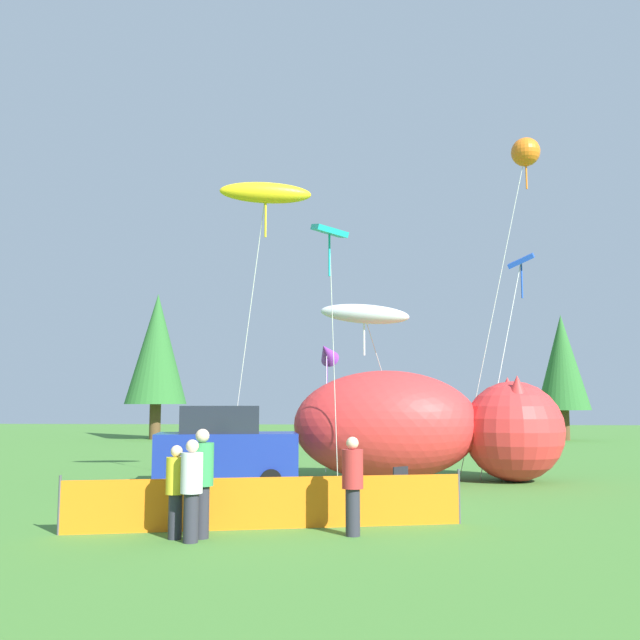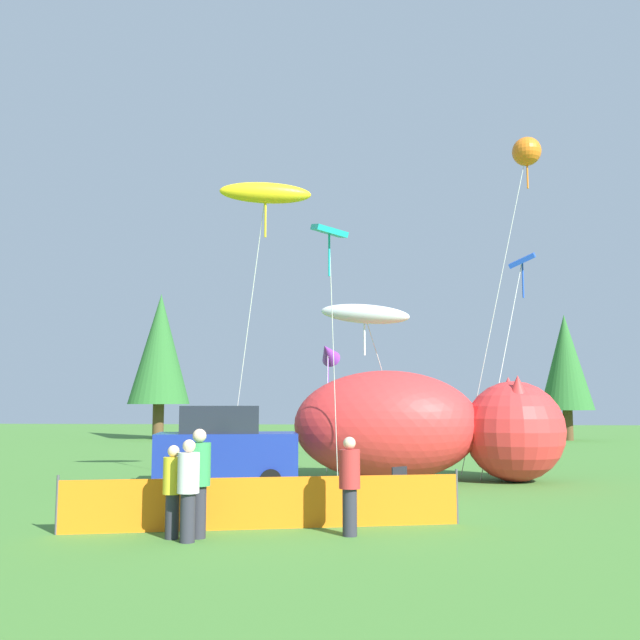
# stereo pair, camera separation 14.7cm
# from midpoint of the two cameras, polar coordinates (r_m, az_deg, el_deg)

# --- Properties ---
(ground_plane) EXTENTS (120.00, 120.00, 0.00)m
(ground_plane) POSITION_cam_midpoint_polar(r_m,az_deg,el_deg) (16.48, 0.02, -14.80)
(ground_plane) COLOR #477F33
(parked_car) EXTENTS (4.13, 2.55, 2.26)m
(parked_car) POSITION_cam_midpoint_polar(r_m,az_deg,el_deg) (20.34, -7.79, -10.11)
(parked_car) COLOR navy
(parked_car) RESTS_ON ground
(folding_chair) EXTENTS (0.69, 0.69, 0.89)m
(folding_chair) POSITION_cam_midpoint_polar(r_m,az_deg,el_deg) (16.68, 6.55, -12.84)
(folding_chair) COLOR black
(folding_chair) RESTS_ON ground
(inflatable_cat) EXTENTS (8.12, 3.33, 3.32)m
(inflatable_cat) POSITION_cam_midpoint_polar(r_m,az_deg,el_deg) (21.99, 7.83, -8.68)
(inflatable_cat) COLOR red
(inflatable_cat) RESTS_ON ground
(safety_fence) EXTENTS (7.34, 1.77, 1.05)m
(safety_fence) POSITION_cam_midpoint_polar(r_m,az_deg,el_deg) (13.80, -4.49, -14.39)
(safety_fence) COLOR orange
(safety_fence) RESTS_ON ground
(spectator_in_grey_shirt) EXTENTS (0.35, 0.35, 1.60)m
(spectator_in_grey_shirt) POSITION_cam_midpoint_polar(r_m,az_deg,el_deg) (13.00, -11.79, -12.99)
(spectator_in_grey_shirt) COLOR #2D2D38
(spectator_in_grey_shirt) RESTS_ON ground
(spectator_in_white_shirt) EXTENTS (0.41, 0.41, 1.88)m
(spectator_in_white_shirt) POSITION_cam_midpoint_polar(r_m,az_deg,el_deg) (12.97, -9.77, -12.36)
(spectator_in_white_shirt) COLOR #2D2D38
(spectator_in_white_shirt) RESTS_ON ground
(spectator_in_black_shirt) EXTENTS (0.37, 0.37, 1.72)m
(spectator_in_black_shirt) POSITION_cam_midpoint_polar(r_m,az_deg,el_deg) (12.63, -10.58, -12.92)
(spectator_in_black_shirt) COLOR #2D2D38
(spectator_in_black_shirt) RESTS_ON ground
(spectator_in_yellow_shirt) EXTENTS (0.38, 0.38, 1.74)m
(spectator_in_yellow_shirt) POSITION_cam_midpoint_polar(r_m,az_deg,el_deg) (13.02, 2.29, -12.79)
(spectator_in_yellow_shirt) COLOR #2D2D38
(spectator_in_yellow_shirt) RESTS_ON ground
(kite_blue_box) EXTENTS (2.48, 2.89, 7.55)m
(kite_blue_box) POSITION_cam_midpoint_polar(r_m,az_deg,el_deg) (25.50, 15.59, 4.29)
(kite_blue_box) COLOR silver
(kite_blue_box) RESTS_ON ground
(kite_orange_flower) EXTENTS (2.95, 0.98, 11.34)m
(kite_orange_flower) POSITION_cam_midpoint_polar(r_m,az_deg,el_deg) (25.92, 15.95, 12.71)
(kite_orange_flower) COLOR silver
(kite_orange_flower) RESTS_ON ground
(kite_white_ghost) EXTENTS (3.11, 2.93, 5.58)m
(kite_white_ghost) POSITION_cam_midpoint_polar(r_m,az_deg,el_deg) (22.32, 3.35, 0.46)
(kite_white_ghost) COLOR silver
(kite_white_ghost) RESTS_ON ground
(kite_teal_diamond) EXTENTS (1.14, 1.57, 7.45)m
(kite_teal_diamond) POSITION_cam_midpoint_polar(r_m,az_deg,el_deg) (20.29, 0.56, 6.78)
(kite_teal_diamond) COLOR silver
(kite_teal_diamond) RESTS_ON ground
(kite_purple_delta) EXTENTS (0.98, 3.01, 4.77)m
(kite_purple_delta) POSITION_cam_midpoint_polar(r_m,az_deg,el_deg) (26.99, 0.38, -2.64)
(kite_purple_delta) COLOR silver
(kite_purple_delta) RESTS_ON ground
(kite_yellow_hero) EXTENTS (2.71, 1.64, 8.65)m
(kite_yellow_hero) POSITION_cam_midpoint_polar(r_m,az_deg,el_deg) (20.82, -4.58, 10.04)
(kite_yellow_hero) COLOR silver
(kite_yellow_hero) RESTS_ON ground
(horizon_tree_east) EXTENTS (3.94, 3.94, 9.39)m
(horizon_tree_east) POSITION_cam_midpoint_polar(r_m,az_deg,el_deg) (47.37, -13.00, -2.29)
(horizon_tree_east) COLOR brown
(horizon_tree_east) RESTS_ON ground
(horizon_tree_west) EXTENTS (3.30, 3.30, 7.86)m
(horizon_tree_west) POSITION_cam_midpoint_polar(r_m,az_deg,el_deg) (47.35, 18.73, -3.25)
(horizon_tree_west) COLOR brown
(horizon_tree_west) RESTS_ON ground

